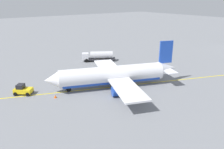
% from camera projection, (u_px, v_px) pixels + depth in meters
% --- Properties ---
extents(ground_plane, '(400.00, 400.00, 0.00)m').
position_uv_depth(ground_plane, '(112.00, 87.00, 50.40)').
color(ground_plane, slate).
extents(airplane, '(29.65, 27.07, 9.91)m').
position_uv_depth(airplane, '(114.00, 75.00, 49.60)').
color(airplane, white).
rests_on(airplane, ground).
extents(fuel_tanker, '(10.15, 7.61, 3.15)m').
position_uv_depth(fuel_tanker, '(98.00, 56.00, 70.29)').
color(fuel_tanker, '#2D2D33').
rests_on(fuel_tanker, ground).
extents(pushback_tug, '(4.08, 3.97, 2.20)m').
position_uv_depth(pushback_tug, '(23.00, 90.00, 46.37)').
color(pushback_tug, yellow).
rests_on(pushback_tug, ground).
extents(refueling_worker, '(0.60, 0.49, 1.71)m').
position_uv_depth(refueling_worker, '(98.00, 63.00, 65.97)').
color(refueling_worker, navy).
rests_on(refueling_worker, ground).
extents(safety_cone_nose, '(0.57, 0.57, 0.64)m').
position_uv_depth(safety_cone_nose, '(55.00, 96.00, 44.87)').
color(safety_cone_nose, '#F2590F').
rests_on(safety_cone_nose, ground).
extents(taxi_line_marking, '(79.26, 31.09, 0.01)m').
position_uv_depth(taxi_line_marking, '(112.00, 87.00, 50.40)').
color(taxi_line_marking, yellow).
rests_on(taxi_line_marking, ground).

